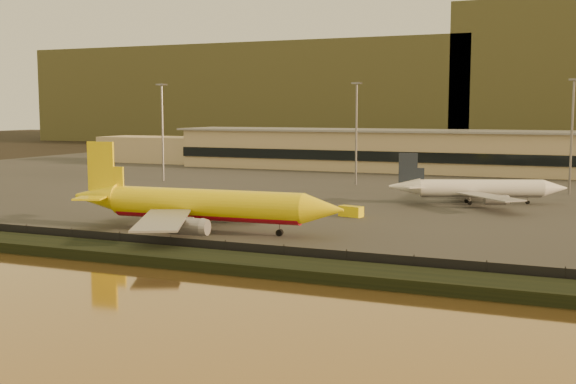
{
  "coord_description": "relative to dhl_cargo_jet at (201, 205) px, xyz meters",
  "views": [
    {
      "loc": [
        43.8,
        -92.37,
        18.88
      ],
      "look_at": [
        0.07,
        12.0,
        5.95
      ],
      "focal_mm": 45.0,
      "sensor_mm": 36.0,
      "label": 1
    }
  ],
  "objects": [
    {
      "name": "gse_vehicle_white",
      "position": [
        -17.64,
        26.37,
        -3.13
      ],
      "size": [
        4.43,
        2.75,
        1.85
      ],
      "primitive_type": "cube",
      "rotation": [
        0.0,
        0.0,
        -0.23
      ],
      "color": "white",
      "rests_on": "tarmac"
    },
    {
      "name": "tarmac",
      "position": [
        11.03,
        91.03,
        -4.16
      ],
      "size": [
        320.0,
        220.0,
        0.2
      ],
      "primitive_type": "cube",
      "color": "#2D2D2D",
      "rests_on": "ground"
    },
    {
      "name": "perimeter_fence",
      "position": [
        11.03,
        -16.97,
        -2.96
      ],
      "size": [
        300.0,
        0.05,
        2.2
      ],
      "primitive_type": "cube",
      "color": "black",
      "rests_on": "tarmac"
    },
    {
      "name": "dhl_cargo_jet",
      "position": [
        0.0,
        0.0,
        0.0
      ],
      "size": [
        45.48,
        44.5,
        13.59
      ],
      "rotation": [
        0.0,
        0.0,
        0.06
      ],
      "color": "yellow",
      "rests_on": "tarmac"
    },
    {
      "name": "ground",
      "position": [
        11.03,
        -3.97,
        -4.26
      ],
      "size": [
        900.0,
        900.0,
        0.0
      ],
      "primitive_type": "plane",
      "color": "black",
      "rests_on": "ground"
    },
    {
      "name": "distant_hills",
      "position": [
        -9.72,
        336.03,
        27.13
      ],
      "size": [
        470.0,
        160.0,
        70.0
      ],
      "color": "brown",
      "rests_on": "ground"
    },
    {
      "name": "gse_vehicle_yellow",
      "position": [
        16.6,
        23.55,
        -3.12
      ],
      "size": [
        4.48,
        2.8,
        1.87
      ],
      "primitive_type": "cube",
      "rotation": [
        0.0,
        0.0,
        -0.24
      ],
      "color": "yellow",
      "rests_on": "tarmac"
    },
    {
      "name": "terminal_building",
      "position": [
        -3.5,
        121.58,
        1.99
      ],
      "size": [
        202.0,
        25.0,
        12.6
      ],
      "color": "tan",
      "rests_on": "tarmac"
    },
    {
      "name": "apron_light_masts",
      "position": [
        26.03,
        71.03,
        11.45
      ],
      "size": [
        152.2,
        12.2,
        25.4
      ],
      "color": "slate",
      "rests_on": "tarmac"
    },
    {
      "name": "white_narrowbody_jet",
      "position": [
        34.62,
        49.63,
        -1.03
      ],
      "size": [
        33.97,
        32.09,
        10.15
      ],
      "rotation": [
        0.0,
        0.0,
        0.38
      ],
      "color": "white",
      "rests_on": "tarmac"
    },
    {
      "name": "embankment",
      "position": [
        11.03,
        -20.97,
        -3.56
      ],
      "size": [
        320.0,
        7.0,
        1.4
      ],
      "primitive_type": "cube",
      "color": "black",
      "rests_on": "ground"
    }
  ]
}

